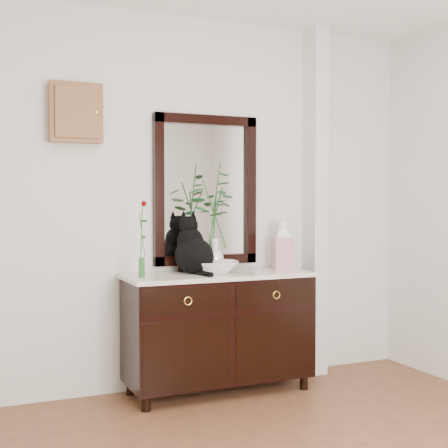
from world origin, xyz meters
name	(u,v)px	position (x,y,z in m)	size (l,w,h in m)	color
wall_back	(192,202)	(0.00, 1.98, 1.35)	(3.60, 0.04, 2.70)	silver
pilaster	(315,202)	(1.00, 1.90, 1.35)	(0.12, 0.20, 2.70)	silver
sideboard	(218,326)	(0.10, 1.73, 0.47)	(1.33, 0.52, 0.82)	black
wall_mirror	(206,190)	(0.10, 1.97, 1.44)	(0.80, 0.06, 1.10)	black
key_cabinet	(76,113)	(-0.85, 1.94, 1.95)	(0.35, 0.10, 0.40)	brown
cat	(194,244)	(-0.06, 1.79, 1.06)	(0.29, 0.36, 0.41)	black
lotus_bowl	(215,267)	(0.08, 1.75, 0.89)	(0.34, 0.34, 0.08)	white
vase_branches	(215,215)	(0.08, 1.75, 1.26)	(0.37, 0.37, 0.78)	silver
bud_vase_rose	(142,239)	(-0.47, 1.69, 1.11)	(0.06, 0.06, 0.52)	#29682B
ginger_jar	(282,244)	(0.64, 1.77, 1.04)	(0.14, 0.14, 0.38)	white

